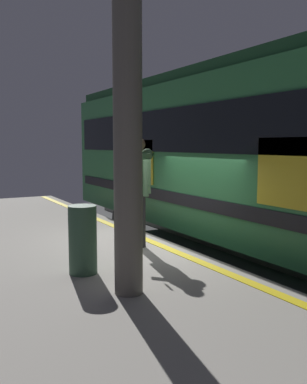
# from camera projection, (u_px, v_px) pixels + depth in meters

# --- Properties ---
(ground_plane) EXTENTS (24.61, 24.61, 0.00)m
(ground_plane) POSITION_uv_depth(u_px,v_px,m) (165.00, 294.00, 7.73)
(ground_plane) COLOR #3D3D3F
(platform) EXTENTS (15.16, 4.22, 1.02)m
(platform) POSITION_uv_depth(u_px,v_px,m) (51.00, 286.00, 6.65)
(platform) COLOR #9E998E
(platform) RESTS_ON ground
(safety_line) EXTENTS (14.85, 0.16, 0.01)m
(safety_line) POSITION_uv_depth(u_px,v_px,m) (151.00, 242.00, 7.47)
(safety_line) COLOR yellow
(safety_line) RESTS_ON platform
(track_rail_near) EXTENTS (19.70, 0.08, 0.16)m
(track_rail_near) POSITION_uv_depth(u_px,v_px,m) (229.00, 278.00, 8.44)
(track_rail_near) COLOR slate
(track_rail_near) RESTS_ON ground
(track_rail_far) EXTENTS (19.70, 0.08, 0.16)m
(track_rail_far) POSITION_uv_depth(u_px,v_px,m) (281.00, 267.00, 9.13)
(track_rail_far) COLOR slate
(track_rail_far) RESTS_ON ground
(train_carriage) EXTENTS (12.75, 2.94, 4.12)m
(train_carriage) POSITION_uv_depth(u_px,v_px,m) (255.00, 152.00, 8.60)
(train_carriage) COLOR #2D723F
(train_carriage) RESTS_ON ground
(passenger) EXTENTS (0.57, 0.55, 1.83)m
(passenger) POSITION_uv_depth(u_px,v_px,m) (139.00, 183.00, 7.04)
(passenger) COLOR #262628
(passenger) RESTS_ON platform
(handbag) EXTENTS (0.32, 0.30, 0.43)m
(handbag) POSITION_uv_depth(u_px,v_px,m) (129.00, 229.00, 7.64)
(handbag) COLOR black
(handbag) RESTS_ON platform
(station_column) EXTENTS (0.33, 0.33, 4.06)m
(station_column) POSITION_uv_depth(u_px,v_px,m) (128.00, 116.00, 4.67)
(station_column) COLOR #59544C
(station_column) RESTS_ON platform
(trash_bin) EXTENTS (0.38, 0.38, 0.92)m
(trash_bin) POSITION_uv_depth(u_px,v_px,m) (83.00, 240.00, 5.59)
(trash_bin) COLOR #2D4C38
(trash_bin) RESTS_ON platform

